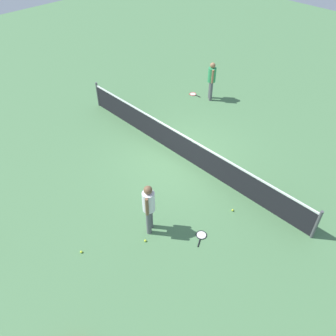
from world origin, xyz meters
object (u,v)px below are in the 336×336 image
(player_near_side, at_px, (149,205))
(tennis_ball_near_player, at_px, (145,241))
(tennis_ball_by_net, at_px, (233,210))
(tennis_ball_midcourt, at_px, (81,252))
(player_far_side, at_px, (212,78))
(tennis_racket_far_player, at_px, (193,94))
(tennis_racket_near_player, at_px, (201,236))

(player_near_side, bearing_deg, tennis_ball_near_player, -59.79)
(player_near_side, height_order, tennis_ball_by_net, player_near_side)
(tennis_ball_midcourt, bearing_deg, player_near_side, 69.03)
(tennis_ball_by_net, xyz_separation_m, tennis_ball_midcourt, (-1.94, -4.10, 0.00))
(player_far_side, bearing_deg, player_near_side, -62.45)
(tennis_ball_near_player, bearing_deg, tennis_ball_by_net, 69.03)
(tennis_racket_far_player, relative_size, tennis_ball_near_player, 8.96)
(tennis_racket_far_player, relative_size, tennis_ball_by_net, 8.96)
(tennis_ball_by_net, bearing_deg, tennis_ball_near_player, -110.97)
(tennis_ball_midcourt, bearing_deg, tennis_racket_near_player, 55.15)
(player_near_side, distance_m, tennis_racket_near_player, 1.77)
(player_far_side, relative_size, tennis_ball_by_net, 25.76)
(player_near_side, height_order, tennis_racket_near_player, player_near_side)
(player_far_side, relative_size, tennis_racket_near_player, 2.86)
(player_far_side, distance_m, tennis_ball_midcourt, 9.27)
(tennis_ball_near_player, relative_size, tennis_ball_by_net, 1.00)
(tennis_racket_near_player, height_order, tennis_racket_far_player, same)
(tennis_racket_far_player, relative_size, tennis_ball_midcourt, 8.96)
(tennis_ball_near_player, height_order, tennis_ball_by_net, same)
(tennis_ball_near_player, xyz_separation_m, tennis_ball_midcourt, (-0.93, -1.47, 0.00))
(tennis_racket_far_player, bearing_deg, tennis_racket_near_player, -46.15)
(tennis_ball_near_player, bearing_deg, tennis_racket_far_player, 123.19)
(tennis_ball_midcourt, bearing_deg, tennis_ball_near_player, 57.74)
(player_near_side, xyz_separation_m, tennis_ball_near_player, (0.22, -0.38, -0.98))
(tennis_ball_near_player, height_order, tennis_ball_midcourt, same)
(player_far_side, height_order, tennis_ball_near_player, player_far_side)
(tennis_racket_near_player, bearing_deg, tennis_racket_far_player, 133.85)
(tennis_racket_near_player, xyz_separation_m, tennis_ball_midcourt, (-1.89, -2.72, 0.02))
(player_far_side, bearing_deg, tennis_ball_midcourt, -71.73)
(player_near_side, xyz_separation_m, tennis_racket_near_player, (1.18, 0.87, -1.00))
(tennis_racket_near_player, distance_m, tennis_ball_midcourt, 3.31)
(tennis_ball_by_net, bearing_deg, player_far_side, 136.09)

